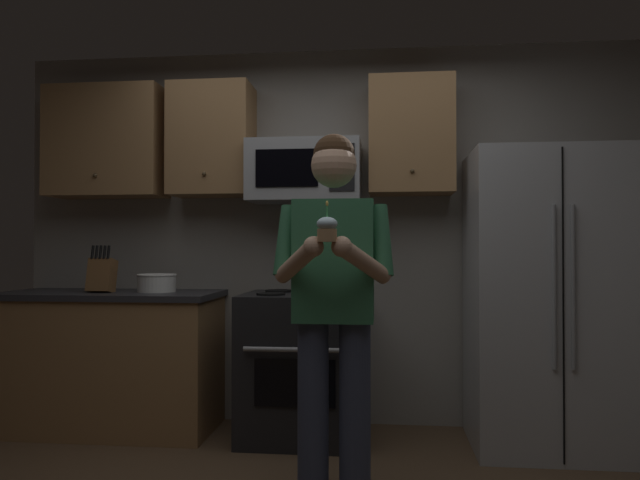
{
  "coord_description": "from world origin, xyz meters",
  "views": [
    {
      "loc": [
        0.38,
        -2.44,
        1.21
      ],
      "look_at": [
        0.07,
        0.4,
        1.25
      ],
      "focal_mm": 33.43,
      "sensor_mm": 36.0,
      "label": 1
    }
  ],
  "objects_px": {
    "oven_range": "(302,365)",
    "refrigerator": "(545,299)",
    "bowl_large_white": "(157,282)",
    "microwave": "(305,172)",
    "cupcake": "(327,229)",
    "person": "(334,293)",
    "knife_block": "(102,275)"
  },
  "relations": [
    {
      "from": "oven_range",
      "to": "refrigerator",
      "type": "height_order",
      "value": "refrigerator"
    },
    {
      "from": "oven_range",
      "to": "bowl_large_white",
      "type": "bearing_deg",
      "value": 177.56
    },
    {
      "from": "microwave",
      "to": "bowl_large_white",
      "type": "distance_m",
      "value": 1.24
    },
    {
      "from": "oven_range",
      "to": "cupcake",
      "type": "bearing_deg",
      "value": -77.63
    },
    {
      "from": "microwave",
      "to": "person",
      "type": "height_order",
      "value": "microwave"
    },
    {
      "from": "oven_range",
      "to": "person",
      "type": "xyz_separation_m",
      "value": [
        0.28,
        -0.97,
        0.53
      ]
    },
    {
      "from": "knife_block",
      "to": "person",
      "type": "xyz_separation_m",
      "value": [
        1.62,
        -0.94,
        -0.04
      ]
    },
    {
      "from": "person",
      "to": "cupcake",
      "type": "xyz_separation_m",
      "value": [
        -0.0,
        -0.33,
        0.3
      ]
    },
    {
      "from": "oven_range",
      "to": "person",
      "type": "distance_m",
      "value": 1.14
    },
    {
      "from": "knife_block",
      "to": "person",
      "type": "height_order",
      "value": "person"
    },
    {
      "from": "oven_range",
      "to": "person",
      "type": "relative_size",
      "value": 0.53
    },
    {
      "from": "bowl_large_white",
      "to": "person",
      "type": "bearing_deg",
      "value": -38.35
    },
    {
      "from": "refrigerator",
      "to": "person",
      "type": "distance_m",
      "value": 1.53
    },
    {
      "from": "refrigerator",
      "to": "knife_block",
      "type": "distance_m",
      "value": 2.84
    },
    {
      "from": "refrigerator",
      "to": "person",
      "type": "xyz_separation_m",
      "value": [
        -1.22,
        -0.93,
        0.1
      ]
    },
    {
      "from": "cupcake",
      "to": "refrigerator",
      "type": "bearing_deg",
      "value": 45.89
    },
    {
      "from": "refrigerator",
      "to": "oven_range",
      "type": "bearing_deg",
      "value": 178.5
    },
    {
      "from": "oven_range",
      "to": "bowl_large_white",
      "type": "relative_size",
      "value": 3.59
    },
    {
      "from": "bowl_large_white",
      "to": "microwave",
      "type": "bearing_deg",
      "value": 4.46
    },
    {
      "from": "microwave",
      "to": "knife_block",
      "type": "xyz_separation_m",
      "value": [
        -1.34,
        -0.15,
        -0.68
      ]
    },
    {
      "from": "refrigerator",
      "to": "bowl_large_white",
      "type": "relative_size",
      "value": 6.93
    },
    {
      "from": "microwave",
      "to": "cupcake",
      "type": "bearing_deg",
      "value": -78.65
    },
    {
      "from": "oven_range",
      "to": "cupcake",
      "type": "relative_size",
      "value": 5.36
    },
    {
      "from": "refrigerator",
      "to": "knife_block",
      "type": "height_order",
      "value": "refrigerator"
    },
    {
      "from": "microwave",
      "to": "oven_range",
      "type": "bearing_deg",
      "value": -90.02
    },
    {
      "from": "oven_range",
      "to": "knife_block",
      "type": "distance_m",
      "value": 1.46
    },
    {
      "from": "person",
      "to": "bowl_large_white",
      "type": "bearing_deg",
      "value": 141.65
    },
    {
      "from": "oven_range",
      "to": "refrigerator",
      "type": "xyz_separation_m",
      "value": [
        1.5,
        -0.04,
        0.44
      ]
    },
    {
      "from": "oven_range",
      "to": "microwave",
      "type": "xyz_separation_m",
      "value": [
        0.0,
        0.12,
        1.26
      ]
    },
    {
      "from": "oven_range",
      "to": "bowl_large_white",
      "type": "xyz_separation_m",
      "value": [
        -0.99,
        0.04,
        0.52
      ]
    },
    {
      "from": "microwave",
      "to": "person",
      "type": "xyz_separation_m",
      "value": [
        0.28,
        -1.08,
        -0.72
      ]
    },
    {
      "from": "microwave",
      "to": "refrigerator",
      "type": "relative_size",
      "value": 0.41
    }
  ]
}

